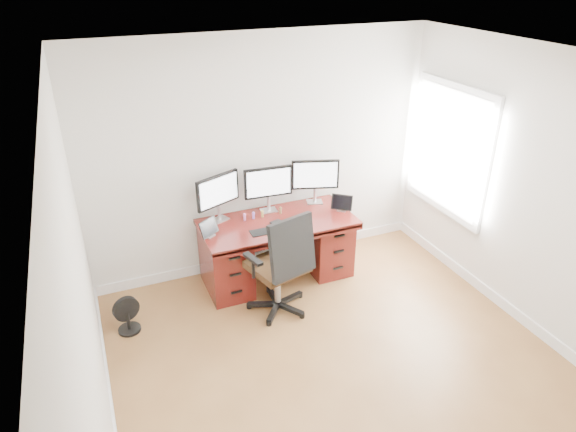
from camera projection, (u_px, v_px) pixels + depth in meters
name	position (u px, v px, depth m)	size (l,w,h in m)	color
ground	(354.00, 383.00, 4.51)	(4.50, 4.50, 0.00)	brown
back_wall	(262.00, 156.00, 5.75)	(4.00, 0.10, 2.70)	silver
right_wall	(549.00, 202.00, 4.67)	(0.10, 4.50, 2.70)	silver
desk	(277.00, 247.00, 5.83)	(1.70, 0.80, 0.75)	#4F130F
office_chair	(281.00, 280.00, 5.27)	(0.75, 0.75, 1.16)	black
floor_fan	(127.00, 316.00, 5.06)	(0.27, 0.22, 0.38)	black
monitor_left	(218.00, 192.00, 5.52)	(0.52, 0.25, 0.53)	silver
monitor_center	(268.00, 184.00, 5.72)	(0.55, 0.15, 0.53)	silver
monitor_right	(315.00, 176.00, 5.92)	(0.53, 0.20, 0.53)	silver
tablet_left	(209.00, 229.00, 5.30)	(0.24, 0.19, 0.19)	silver
tablet_right	(342.00, 204.00, 5.84)	(0.23, 0.20, 0.19)	silver
keyboard	(282.00, 228.00, 5.49)	(0.30, 0.13, 0.01)	white
trackpad	(301.00, 224.00, 5.56)	(0.12, 0.12, 0.01)	#B9BCC0
drawing_tablet	(261.00, 232.00, 5.41)	(0.23, 0.15, 0.01)	black
phone	(276.00, 222.00, 5.62)	(0.13, 0.06, 0.01)	black
figurine_pink	(245.00, 216.00, 5.64)	(0.03, 0.03, 0.08)	pink
figurine_purple	(253.00, 215.00, 5.67)	(0.03, 0.03, 0.08)	#9563C9
figurine_yellow	(262.00, 213.00, 5.71)	(0.03, 0.03, 0.08)	#CDB858
figurine_brown	(280.00, 210.00, 5.78)	(0.03, 0.03, 0.08)	brown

